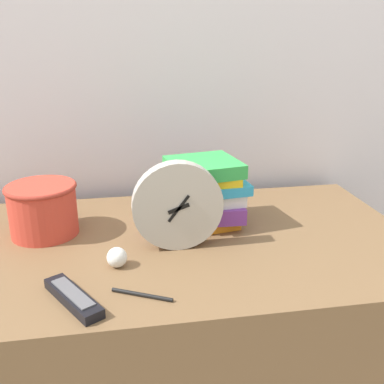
{
  "coord_description": "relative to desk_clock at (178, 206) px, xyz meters",
  "views": [
    {
      "loc": [
        -0.12,
        -0.67,
        1.22
      ],
      "look_at": [
        0.06,
        0.36,
        0.84
      ],
      "focal_mm": 42.0,
      "sensor_mm": 36.0,
      "label": 1
    }
  ],
  "objects": [
    {
      "name": "wall_back",
      "position": [
        -0.02,
        0.45,
        0.37
      ],
      "size": [
        6.0,
        0.04,
        2.4
      ],
      "color": "silver",
      "rests_on": "ground_plane"
    },
    {
      "name": "desk",
      "position": [
        -0.02,
        0.04,
        -0.47
      ],
      "size": [
        1.24,
        0.68,
        0.73
      ],
      "color": "brown",
      "rests_on": "ground_plane"
    },
    {
      "name": "desk_clock",
      "position": [
        0.0,
        0.0,
        0.0
      ],
      "size": [
        0.22,
        0.04,
        0.22
      ],
      "color": "#B7B2A8",
      "rests_on": "desk"
    },
    {
      "name": "book_stack",
      "position": [
        0.08,
        0.13,
        -0.02
      ],
      "size": [
        0.24,
        0.2,
        0.18
      ],
      "color": "orange",
      "rests_on": "desk"
    },
    {
      "name": "basket",
      "position": [
        -0.33,
        0.14,
        -0.04
      ],
      "size": [
        0.18,
        0.18,
        0.13
      ],
      "color": "#C63D2D",
      "rests_on": "desk"
    },
    {
      "name": "tv_remote",
      "position": [
        -0.23,
        -0.2,
        -0.1
      ],
      "size": [
        0.12,
        0.17,
        0.02
      ],
      "color": "black",
      "rests_on": "desk"
    },
    {
      "name": "crumpled_paper_ball",
      "position": [
        -0.15,
        -0.07,
        -0.08
      ],
      "size": [
        0.05,
        0.05,
        0.05
      ],
      "color": "white",
      "rests_on": "desk"
    },
    {
      "name": "pen",
      "position": [
        -0.1,
        -0.2,
        -0.1
      ],
      "size": [
        0.12,
        0.07,
        0.01
      ],
      "color": "black",
      "rests_on": "desk"
    }
  ]
}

